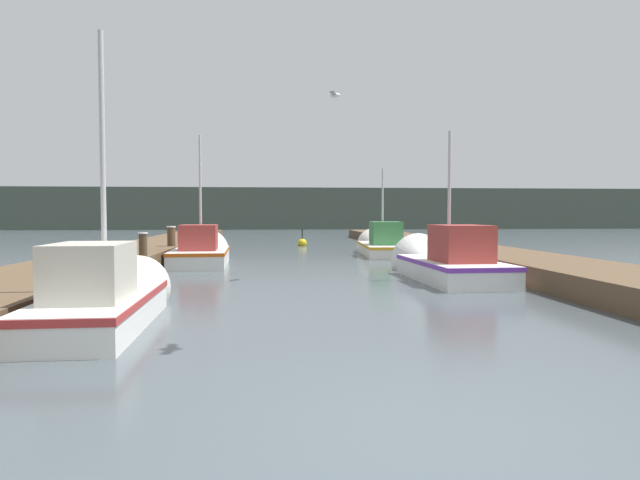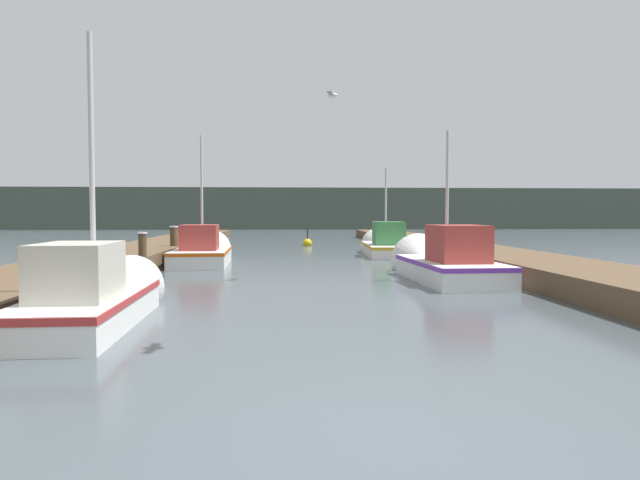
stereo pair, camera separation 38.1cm
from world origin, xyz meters
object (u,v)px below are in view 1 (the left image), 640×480
object	(u,v)px
mooring_piling_0	(171,243)
channel_buoy	(302,243)
fishing_boat_0	(108,296)
fishing_boat_3	(381,245)
fishing_boat_1	(444,262)
fishing_boat_2	(202,252)
seagull_1	(335,95)
mooring_piling_1	(143,254)

from	to	relation	value
mooring_piling_0	channel_buoy	bearing A→B (deg)	58.78
fishing_boat_0	fishing_boat_3	world-z (taller)	fishing_boat_0
fishing_boat_1	mooring_piling_0	distance (m)	10.21
fishing_boat_2	channel_buoy	size ratio (longest dim) A/B	5.05
fishing_boat_1	fishing_boat_2	size ratio (longest dim) A/B	1.02
fishing_boat_2	seagull_1	xyz separation A→B (m)	(3.88, -4.97, 4.23)
fishing_boat_3	seagull_1	xyz separation A→B (m)	(-2.92, -8.58, 4.23)
fishing_boat_3	fishing_boat_0	bearing A→B (deg)	-113.21
seagull_1	mooring_piling_0	bearing A→B (deg)	62.31
channel_buoy	fishing_boat_0	bearing A→B (deg)	-101.67
fishing_boat_0	fishing_boat_1	bearing A→B (deg)	35.89
mooring_piling_0	mooring_piling_1	world-z (taller)	mooring_piling_0
mooring_piling_0	seagull_1	world-z (taller)	seagull_1
fishing_boat_2	mooring_piling_0	size ratio (longest dim) A/B	4.06
fishing_boat_1	mooring_piling_0	size ratio (longest dim) A/B	4.15
mooring_piling_1	seagull_1	bearing A→B (deg)	-12.51
seagull_1	fishing_boat_2	bearing A→B (deg)	61.40
mooring_piling_0	fishing_boat_1	bearing A→B (deg)	-39.13
fishing_boat_0	fishing_boat_1	distance (m)	8.70
fishing_boat_1	mooring_piling_0	bearing A→B (deg)	138.84
channel_buoy	seagull_1	xyz separation A→B (m)	(-0.06, -14.86, 4.47)
fishing_boat_1	fishing_boat_3	bearing A→B (deg)	87.23
fishing_boat_2	fishing_boat_0	bearing A→B (deg)	-93.10
fishing_boat_3	fishing_boat_1	bearing A→B (deg)	-87.18
channel_buoy	mooring_piling_0	bearing A→B (deg)	-121.22
fishing_boat_0	fishing_boat_1	xyz separation A→B (m)	(6.93, 5.26, 0.01)
fishing_boat_0	mooring_piling_1	xyz separation A→B (m)	(-0.85, 6.47, 0.19)
fishing_boat_0	mooring_piling_0	xyz separation A→B (m)	(-0.99, 11.70, 0.21)
fishing_boat_3	seagull_1	distance (m)	10.00
seagull_1	fishing_boat_0	bearing A→B (deg)	165.88
fishing_boat_0	mooring_piling_1	size ratio (longest dim) A/B	4.07
fishing_boat_3	mooring_piling_0	world-z (taller)	fishing_boat_3
fishing_boat_1	fishing_boat_3	distance (m)	8.70
fishing_boat_3	seagull_1	bearing A→B (deg)	-105.23
fishing_boat_2	mooring_piling_0	bearing A→B (deg)	130.27
mooring_piling_0	channel_buoy	distance (m)	9.99
mooring_piling_0	seagull_1	xyz separation A→B (m)	(5.11, -6.33, 4.00)
fishing_boat_3	seagull_1	world-z (taller)	seagull_1
fishing_boat_2	mooring_piling_0	xyz separation A→B (m)	(-1.23, 1.36, 0.23)
mooring_piling_0	seagull_1	bearing A→B (deg)	-51.08
fishing_boat_1	mooring_piling_1	xyz separation A→B (m)	(-7.78, 1.22, 0.18)
channel_buoy	fishing_boat_2	bearing A→B (deg)	-111.71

